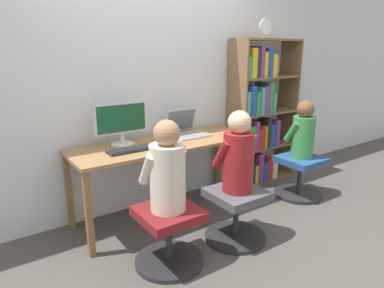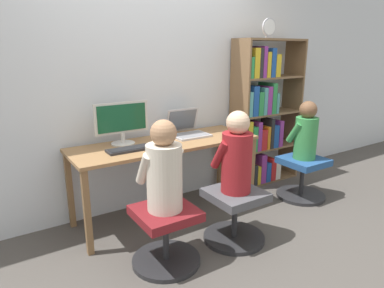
{
  "view_description": "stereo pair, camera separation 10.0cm",
  "coord_description": "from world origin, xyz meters",
  "px_view_note": "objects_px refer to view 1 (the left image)",
  "views": [
    {
      "loc": [
        -1.59,
        -2.41,
        1.62
      ],
      "look_at": [
        0.17,
        0.11,
        0.76
      ],
      "focal_mm": 32.0,
      "sensor_mm": 36.0,
      "label": 1
    },
    {
      "loc": [
        -1.51,
        -2.47,
        1.62
      ],
      "look_at": [
        0.17,
        0.11,
        0.76
      ],
      "focal_mm": 32.0,
      "sensor_mm": 36.0,
      "label": 2
    }
  ],
  "objects_px": {
    "person_at_laptop": "(238,155)",
    "office_chair_side": "(300,175)",
    "person_at_monitor": "(167,170)",
    "bookshelf": "(258,118)",
    "laptop": "(187,130)",
    "keyboard": "(131,150)",
    "office_chair_right": "(236,213)",
    "desk_clock": "(266,28)",
    "office_chair_left": "(169,234)",
    "desktop_monitor": "(122,123)",
    "person_near_shelf": "(303,132)"
  },
  "relations": [
    {
      "from": "desk_clock",
      "to": "office_chair_side",
      "type": "relative_size",
      "value": 0.4
    },
    {
      "from": "bookshelf",
      "to": "person_near_shelf",
      "type": "xyz_separation_m",
      "value": [
        0.09,
        -0.59,
        -0.07
      ]
    },
    {
      "from": "person_at_laptop",
      "to": "office_chair_side",
      "type": "relative_size",
      "value": 1.28
    },
    {
      "from": "desktop_monitor",
      "to": "keyboard",
      "type": "bearing_deg",
      "value": -95.82
    },
    {
      "from": "person_at_monitor",
      "to": "office_chair_right",
      "type": "bearing_deg",
      "value": -2.86
    },
    {
      "from": "laptop",
      "to": "office_chair_left",
      "type": "height_order",
      "value": "laptop"
    },
    {
      "from": "laptop",
      "to": "bookshelf",
      "type": "relative_size",
      "value": 0.21
    },
    {
      "from": "desk_clock",
      "to": "person_near_shelf",
      "type": "distance_m",
      "value": 1.22
    },
    {
      "from": "laptop",
      "to": "person_at_monitor",
      "type": "bearing_deg",
      "value": -131.5
    },
    {
      "from": "keyboard",
      "to": "person_at_monitor",
      "type": "distance_m",
      "value": 0.63
    },
    {
      "from": "person_at_laptop",
      "to": "office_chair_side",
      "type": "xyz_separation_m",
      "value": [
        1.21,
        0.28,
        -0.52
      ]
    },
    {
      "from": "bookshelf",
      "to": "office_chair_side",
      "type": "xyz_separation_m",
      "value": [
        0.09,
        -0.59,
        -0.57
      ]
    },
    {
      "from": "desktop_monitor",
      "to": "office_chair_left",
      "type": "distance_m",
      "value": 1.12
    },
    {
      "from": "laptop",
      "to": "person_at_laptop",
      "type": "height_order",
      "value": "person_at_laptop"
    },
    {
      "from": "laptop",
      "to": "desktop_monitor",
      "type": "bearing_deg",
      "value": 176.54
    },
    {
      "from": "person_at_laptop",
      "to": "office_chair_side",
      "type": "distance_m",
      "value": 1.35
    },
    {
      "from": "office_chair_left",
      "to": "office_chair_side",
      "type": "relative_size",
      "value": 1.0
    },
    {
      "from": "keyboard",
      "to": "desk_clock",
      "type": "bearing_deg",
      "value": 4.85
    },
    {
      "from": "person_at_monitor",
      "to": "bookshelf",
      "type": "bearing_deg",
      "value": 25.41
    },
    {
      "from": "office_chair_side",
      "to": "keyboard",
      "type": "bearing_deg",
      "value": 168.78
    },
    {
      "from": "keyboard",
      "to": "person_at_laptop",
      "type": "bearing_deg",
      "value": -44.89
    },
    {
      "from": "keyboard",
      "to": "office_chair_right",
      "type": "height_order",
      "value": "keyboard"
    },
    {
      "from": "office_chair_right",
      "to": "person_at_laptop",
      "type": "relative_size",
      "value": 0.78
    },
    {
      "from": "office_chair_left",
      "to": "desktop_monitor",
      "type": "bearing_deg",
      "value": 88.09
    },
    {
      "from": "office_chair_right",
      "to": "person_at_laptop",
      "type": "xyz_separation_m",
      "value": [
        0.0,
        0.0,
        0.52
      ]
    },
    {
      "from": "person_at_monitor",
      "to": "office_chair_side",
      "type": "relative_size",
      "value": 1.28
    },
    {
      "from": "keyboard",
      "to": "bookshelf",
      "type": "xyz_separation_m",
      "value": [
        1.78,
        0.22,
        0.04
      ]
    },
    {
      "from": "desktop_monitor",
      "to": "bookshelf",
      "type": "relative_size",
      "value": 0.3
    },
    {
      "from": "office_chair_left",
      "to": "person_at_laptop",
      "type": "distance_m",
      "value": 0.84
    },
    {
      "from": "desktop_monitor",
      "to": "person_at_monitor",
      "type": "distance_m",
      "value": 0.87
    },
    {
      "from": "desktop_monitor",
      "to": "bookshelf",
      "type": "bearing_deg",
      "value": -0.17
    },
    {
      "from": "keyboard",
      "to": "office_chair_right",
      "type": "relative_size",
      "value": 0.77
    },
    {
      "from": "desktop_monitor",
      "to": "bookshelf",
      "type": "height_order",
      "value": "bookshelf"
    },
    {
      "from": "office_chair_right",
      "to": "desk_clock",
      "type": "relative_size",
      "value": 2.53
    },
    {
      "from": "bookshelf",
      "to": "office_chair_right",
      "type": "bearing_deg",
      "value": -141.87
    },
    {
      "from": "person_at_monitor",
      "to": "desk_clock",
      "type": "relative_size",
      "value": 3.23
    },
    {
      "from": "office_chair_right",
      "to": "desk_clock",
      "type": "distance_m",
      "value": 2.09
    },
    {
      "from": "office_chair_left",
      "to": "office_chair_side",
      "type": "height_order",
      "value": "same"
    },
    {
      "from": "person_at_laptop",
      "to": "laptop",
      "type": "bearing_deg",
      "value": 86.23
    },
    {
      "from": "office_chair_right",
      "to": "bookshelf",
      "type": "xyz_separation_m",
      "value": [
        1.12,
        0.88,
        0.57
      ]
    },
    {
      "from": "person_at_laptop",
      "to": "office_chair_right",
      "type": "bearing_deg",
      "value": -90.0
    },
    {
      "from": "office_chair_side",
      "to": "person_at_monitor",
      "type": "bearing_deg",
      "value": -172.28
    },
    {
      "from": "person_near_shelf",
      "to": "office_chair_side",
      "type": "bearing_deg",
      "value": -90.0
    },
    {
      "from": "office_chair_left",
      "to": "bookshelf",
      "type": "distance_m",
      "value": 2.05
    },
    {
      "from": "office_chair_left",
      "to": "office_chair_side",
      "type": "bearing_deg",
      "value": 7.87
    },
    {
      "from": "office_chair_left",
      "to": "person_at_laptop",
      "type": "bearing_deg",
      "value": -2.03
    },
    {
      "from": "desktop_monitor",
      "to": "person_at_laptop",
      "type": "height_order",
      "value": "desktop_monitor"
    },
    {
      "from": "office_chair_left",
      "to": "person_near_shelf",
      "type": "height_order",
      "value": "person_near_shelf"
    },
    {
      "from": "laptop",
      "to": "keyboard",
      "type": "relative_size",
      "value": 0.89
    },
    {
      "from": "keyboard",
      "to": "office_chair_right",
      "type": "distance_m",
      "value": 1.07
    }
  ]
}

